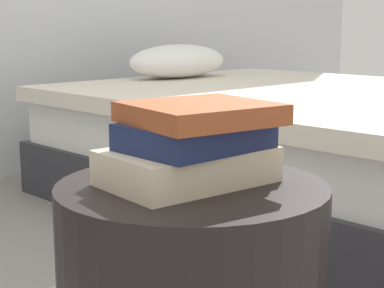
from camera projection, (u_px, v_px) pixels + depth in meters
bed at (314, 146)px, 2.51m from camera, size 1.55×2.02×0.62m
book_cream at (188, 166)px, 1.07m from camera, size 0.29×0.21×0.06m
book_navy at (195, 136)px, 1.05m from camera, size 0.23×0.18×0.04m
book_rust at (200, 113)px, 1.04m from camera, size 0.26×0.24×0.03m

